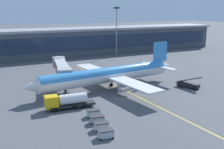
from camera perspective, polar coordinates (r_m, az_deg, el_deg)
The scene contains 12 objects.
ground_plane at distance 66.06m, azimuth 2.79°, elevation -4.92°, with size 700.00×700.00×0.00m, color #515459.
apron_lead_in_line at distance 69.20m, azimuth 4.20°, elevation -4.07°, with size 0.30×80.00×0.01m, color yellow.
terminal_building at distance 126.03m, azimuth -14.44°, elevation 6.45°, with size 185.73×18.47×12.47m.
main_airliner at distance 71.89m, azimuth -0.78°, elevation -0.08°, with size 45.40×36.18×11.57m.
jet_bridge at distance 77.32m, azimuth -10.66°, elevation 1.41°, with size 7.42×20.90×6.66m.
fuel_tanker at distance 59.17m, azimuth -9.59°, elevation -5.55°, with size 10.98×3.49×3.25m.
belt_loader at distance 76.87m, azimuth 15.83°, elevation -1.99°, with size 4.32×6.79×3.49m.
baggage_cart_0 at distance 46.01m, azimuth -1.33°, elevation -12.39°, with size 2.90×2.06×1.48m.
baggage_cart_1 at distance 48.82m, azimuth -2.30°, elevation -10.81°, with size 2.90×2.06×1.48m.
baggage_cart_2 at distance 51.68m, azimuth -3.15°, elevation -9.39°, with size 2.90×2.06×1.48m.
baggage_cart_3 at distance 54.57m, azimuth -3.91°, elevation -8.12°, with size 2.90×2.06×1.48m.
apron_light_mast_1 at distance 125.07m, azimuth 0.97°, elevation 9.93°, with size 2.80×0.50×22.11m.
Camera 1 is at (-31.33, -54.26, 20.91)m, focal length 43.23 mm.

